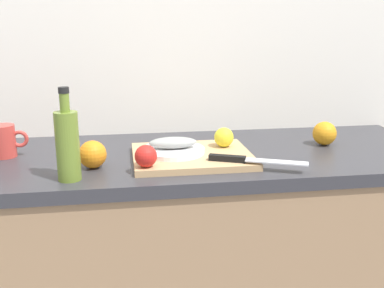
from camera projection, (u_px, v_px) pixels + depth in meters
name	position (u px, v px, depth m)	size (l,w,h in m)	color
back_wall	(138.00, 42.00, 1.71)	(3.20, 0.05, 2.50)	white
kitchen_counter	(149.00, 277.00, 1.60)	(2.00, 0.60, 0.90)	#9E7A56
cutting_board	(192.00, 156.00, 1.44)	(0.37, 0.31, 0.02)	tan
white_plate	(173.00, 151.00, 1.44)	(0.20, 0.20, 0.01)	white
fish_fillet	(173.00, 143.00, 1.43)	(0.15, 0.06, 0.04)	#999E99
chef_knife	(245.00, 160.00, 1.34)	(0.28, 0.14, 0.02)	silver
lemon_0	(224.00, 137.00, 1.50)	(0.06, 0.06, 0.06)	yellow
tomato_0	(146.00, 156.00, 1.29)	(0.06, 0.06, 0.06)	red
olive_oil_bottle	(68.00, 144.00, 1.23)	(0.06, 0.06, 0.26)	olive
coffee_mug_0	(4.00, 141.00, 1.45)	(0.12, 0.08, 0.10)	#CC3F38
orange_0	(93.00, 154.00, 1.34)	(0.08, 0.08, 0.08)	orange
orange_1	(325.00, 133.00, 1.60)	(0.08, 0.08, 0.08)	orange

